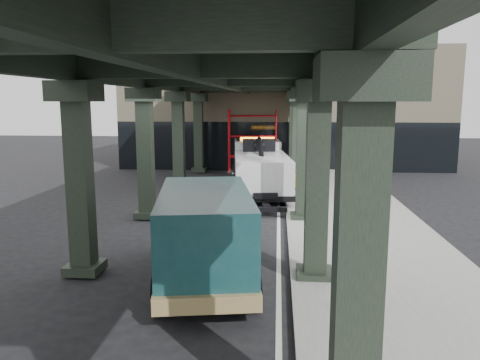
% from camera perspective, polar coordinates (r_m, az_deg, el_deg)
% --- Properties ---
extents(ground, '(90.00, 90.00, 0.00)m').
position_cam_1_polar(ground, '(16.12, -1.36, -6.67)').
color(ground, black).
rests_on(ground, ground).
extents(sidewalk, '(5.00, 40.00, 0.15)m').
position_cam_1_polar(sidewalk, '(18.17, 13.63, -4.82)').
color(sidewalk, gray).
rests_on(sidewalk, ground).
extents(lane_stripe, '(0.12, 38.00, 0.01)m').
position_cam_1_polar(lane_stripe, '(17.96, 4.74, -4.98)').
color(lane_stripe, silver).
rests_on(lane_stripe, ground).
extents(viaduct, '(7.40, 32.00, 6.40)m').
position_cam_1_polar(viaduct, '(17.54, -2.06, 12.68)').
color(viaduct, black).
rests_on(viaduct, ground).
extents(building, '(22.00, 10.00, 8.00)m').
position_cam_1_polar(building, '(35.40, 5.31, 8.69)').
color(building, '#C6B793').
rests_on(building, ground).
extents(scaffolding, '(3.08, 0.88, 4.00)m').
position_cam_1_polar(scaffolding, '(30.18, 1.55, 4.99)').
color(scaffolding, red).
rests_on(scaffolding, ground).
extents(tow_truck, '(3.19, 8.64, 2.77)m').
position_cam_1_polar(tow_truck, '(23.14, 2.36, 1.72)').
color(tow_truck, black).
rests_on(tow_truck, ground).
extents(towed_van, '(3.15, 6.10, 2.36)m').
position_cam_1_polar(towed_van, '(11.81, -4.28, -6.36)').
color(towed_van, '#10393C').
rests_on(towed_van, ground).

